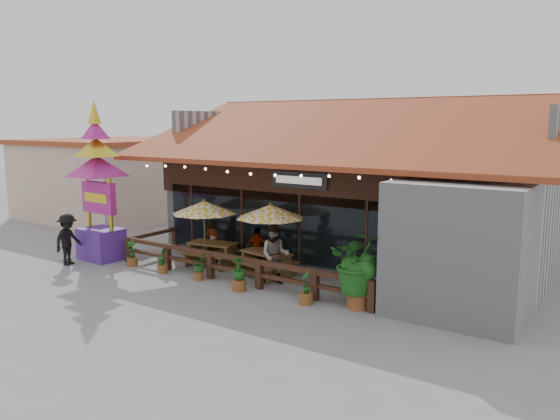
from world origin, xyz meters
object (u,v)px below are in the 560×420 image
Objects in this scene: picnic_table_right at (266,260)px; tropical_plant at (358,264)px; umbrella_left at (204,208)px; pedestrian at (68,239)px; thai_sign_tower at (97,170)px; umbrella_right at (270,212)px; picnic_table_left at (213,250)px.

picnic_table_right is 4.24m from tropical_plant.
umbrella_left is 5.13m from pedestrian.
pedestrian is (-4.25, -2.61, -1.20)m from umbrella_left.
umbrella_left is 4.37m from thai_sign_tower.
tropical_plant is (3.99, -1.21, 0.71)m from picnic_table_right.
thai_sign_tower reaches higher than pedestrian.
umbrella_left is at bearing -175.03° from picnic_table_right.
picnic_table_right is (-0.04, -0.19, -1.61)m from umbrella_right.
picnic_table_left is at bearing 69.74° from umbrella_left.
tropical_plant is at bearing -16.92° from picnic_table_right.
tropical_plant is at bearing -96.49° from pedestrian.
picnic_table_left is 5.22m from thai_sign_tower.
picnic_table_left is at bearing 22.92° from thai_sign_tower.
pedestrian is at bearing -148.41° from umbrella_left.
umbrella_right is 0.40× the size of thai_sign_tower.
umbrella_right is at bearing 2.68° from picnic_table_left.
umbrella_right reaches higher than picnic_table_right.
pedestrian is (-4.36, -2.91, 0.37)m from picnic_table_left.
thai_sign_tower is (-3.94, -1.42, 1.24)m from umbrella_left.
tropical_plant reaches higher than pedestrian.
tropical_plant is at bearing -11.35° from picnic_table_left.
umbrella_left is 2.62m from umbrella_right.
picnic_table_left is 1.04× the size of pedestrian.
thai_sign_tower is (-6.53, -1.83, 1.20)m from umbrella_right.
pedestrian is (-6.79, -2.83, 0.37)m from picnic_table_right.
pedestrian is at bearing -156.13° from umbrella_right.
tropical_plant is at bearing -19.59° from umbrella_right.
thai_sign_tower reaches higher than tropical_plant.
umbrella_right reaches higher than umbrella_left.
picnic_table_right is 7.37m from pedestrian.
picnic_table_right is at bearing -82.38° from pedestrian.
umbrella_left is 3.00m from picnic_table_right.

